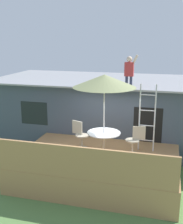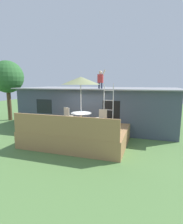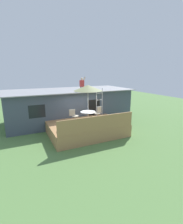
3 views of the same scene
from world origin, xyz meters
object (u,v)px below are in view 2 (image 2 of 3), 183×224
(patio_chair_right, at_px, (100,118))
(patio_chair_left, at_px, (68,116))
(patio_umbrella, at_px, (81,81))
(step_ladder, at_px, (108,105))
(patio_table, at_px, (81,116))
(backyard_tree, at_px, (7,77))
(person_figure, at_px, (101,78))

(patio_chair_right, bearing_deg, patio_chair_left, -19.89)
(patio_umbrella, distance_m, step_ladder, 1.90)
(patio_umbrella, bearing_deg, patio_table, 66.04)
(patio_chair_right, distance_m, backyard_tree, 9.31)
(step_ladder, distance_m, patio_chair_left, 2.25)
(patio_chair_right, bearing_deg, backyard_tree, -38.95)
(patio_umbrella, bearing_deg, patio_chair_right, 18.90)
(patio_table, bearing_deg, patio_chair_left, 158.28)
(step_ladder, xyz_separation_m, backyard_tree, (-8.82, 2.70, 1.56))
(step_ladder, relative_size, patio_chair_left, 2.39)
(patio_umbrella, distance_m, person_figure, 2.15)
(person_figure, distance_m, patio_chair_right, 2.76)
(step_ladder, height_order, patio_chair_left, step_ladder)
(patio_table, distance_m, patio_umbrella, 1.76)
(patio_table, distance_m, patio_chair_left, 0.95)
(patio_table, distance_m, step_ladder, 1.53)
(step_ladder, bearing_deg, backyard_tree, 162.98)
(patio_chair_left, distance_m, backyard_tree, 7.69)
(person_figure, xyz_separation_m, patio_chair_right, (0.49, -1.78, -2.05))
(patio_table, bearing_deg, step_ladder, 29.99)
(person_figure, bearing_deg, patio_chair_right, -74.78)
(step_ladder, xyz_separation_m, person_figure, (-0.80, 1.38, 1.41))
(step_ladder, xyz_separation_m, patio_chair_right, (-0.32, -0.40, -0.64))
(patio_umbrella, height_order, patio_chair_right, patio_umbrella)
(patio_umbrella, xyz_separation_m, backyard_tree, (-7.57, 3.42, 0.31))
(patio_chair_left, bearing_deg, patio_table, -0.00)
(patio_table, distance_m, patio_chair_right, 0.99)
(patio_umbrella, distance_m, patio_chair_left, 2.11)
(step_ladder, bearing_deg, patio_chair_left, -170.10)
(person_figure, bearing_deg, patio_table, -101.91)
(patio_chair_left, bearing_deg, patio_umbrella, -0.00)
(patio_table, relative_size, patio_umbrella, 0.41)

